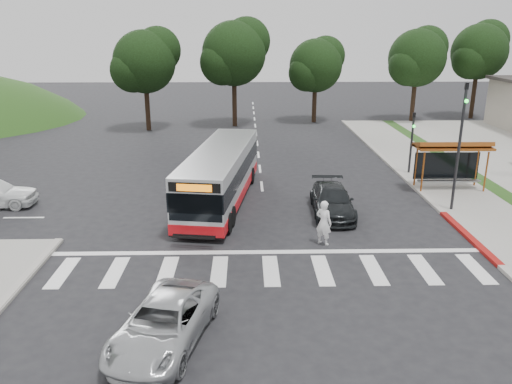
{
  "coord_description": "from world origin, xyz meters",
  "views": [
    {
      "loc": [
        -0.94,
        -22.39,
        8.83
      ],
      "look_at": [
        -0.47,
        -0.04,
        1.6
      ],
      "focal_mm": 35.0,
      "sensor_mm": 36.0,
      "label": 1
    }
  ],
  "objects_px": {
    "pedestrian": "(324,223)",
    "silver_suv_south": "(164,323)",
    "dark_sedan": "(332,201)",
    "transit_bus": "(221,176)"
  },
  "relations": [
    {
      "from": "pedestrian",
      "to": "dark_sedan",
      "type": "height_order",
      "value": "pedestrian"
    },
    {
      "from": "pedestrian",
      "to": "dark_sedan",
      "type": "relative_size",
      "value": 0.41
    },
    {
      "from": "pedestrian",
      "to": "silver_suv_south",
      "type": "distance_m",
      "value": 9.16
    },
    {
      "from": "dark_sedan",
      "to": "transit_bus",
      "type": "bearing_deg",
      "value": 162.96
    },
    {
      "from": "pedestrian",
      "to": "silver_suv_south",
      "type": "bearing_deg",
      "value": 88.59
    },
    {
      "from": "transit_bus",
      "to": "dark_sedan",
      "type": "xyz_separation_m",
      "value": [
        5.68,
        -1.99,
        -0.76
      ]
    },
    {
      "from": "pedestrian",
      "to": "dark_sedan",
      "type": "xyz_separation_m",
      "value": [
        1.0,
        3.74,
        -0.29
      ]
    },
    {
      "from": "silver_suv_south",
      "to": "dark_sedan",
      "type": "bearing_deg",
      "value": 71.62
    },
    {
      "from": "pedestrian",
      "to": "transit_bus",
      "type": "bearing_deg",
      "value": -13.11
    },
    {
      "from": "transit_bus",
      "to": "dark_sedan",
      "type": "relative_size",
      "value": 2.34
    }
  ]
}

